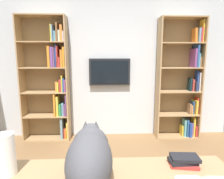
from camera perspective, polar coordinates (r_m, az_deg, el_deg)
wall_back at (r=3.56m, az=0.15°, el=7.62°), size 4.52×0.06×2.70m
bookshelf_left at (r=3.70m, az=20.40°, el=2.01°), size 0.78×0.28×2.15m
bookshelf_right at (r=3.53m, az=-17.68°, el=2.89°), size 0.81×0.28×2.16m
wall_mounted_tv at (r=3.48m, az=-0.71°, el=5.25°), size 0.74×0.07×0.48m
cat at (r=1.18m, az=-6.70°, el=-19.07°), size 0.26×0.61×0.34m
paper_towel_roll at (r=1.42m, az=-28.96°, el=-16.54°), size 0.11×0.11×0.27m
desk_book_stack at (r=1.49m, az=20.54°, el=-19.21°), size 0.21×0.16×0.07m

